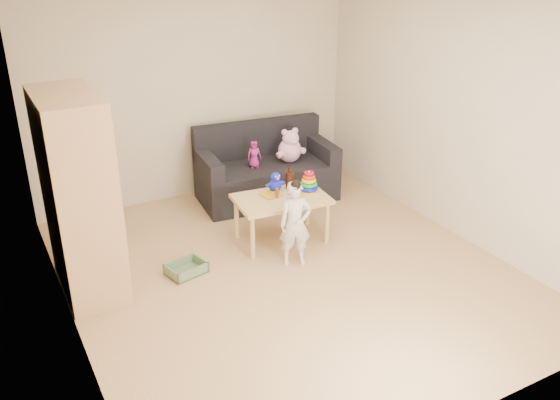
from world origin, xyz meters
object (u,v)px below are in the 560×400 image
sofa (267,181)px  toddler (295,225)px  play_table (281,219)px  wardrobe (79,196)px

sofa → toddler: bearing=-101.4°
play_table → toddler: bearing=-102.8°
sofa → toddler: toddler is taller
wardrobe → toddler: 2.02m
wardrobe → sofa: wardrobe is taller
wardrobe → sofa: (2.37, 0.99, -0.68)m
sofa → toddler: 1.63m
sofa → toddler: size_ratio=1.94×
sofa → toddler: (-0.49, -1.54, 0.19)m
wardrobe → toddler: wardrobe is taller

